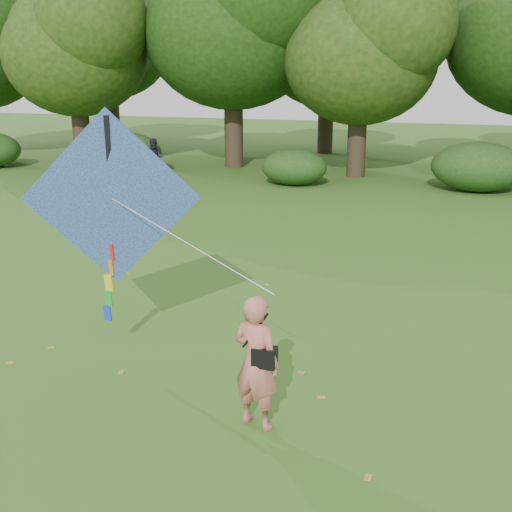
% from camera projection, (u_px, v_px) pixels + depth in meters
% --- Properties ---
extents(ground, '(100.00, 100.00, 0.00)m').
position_uv_depth(ground, '(257.00, 398.00, 9.16)').
color(ground, '#265114').
rests_on(ground, ground).
extents(man_kite_flyer, '(0.76, 0.60, 1.81)m').
position_uv_depth(man_kite_flyer, '(256.00, 362.00, 8.21)').
color(man_kite_flyer, '#C76B5E').
rests_on(man_kite_flyer, ground).
extents(bystander_left, '(0.97, 0.88, 1.65)m').
position_uv_depth(bystander_left, '(155.00, 158.00, 27.70)').
color(bystander_left, '#21212C').
rests_on(bystander_left, ground).
extents(crossbody_bag, '(0.43, 0.20, 0.71)m').
position_uv_depth(crossbody_bag, '(264.00, 356.00, 8.12)').
color(crossbody_bag, black).
rests_on(crossbody_bag, ground).
extents(flying_kite, '(4.27, 1.86, 3.40)m').
position_uv_depth(flying_kite, '(112.00, 201.00, 9.74)').
color(flying_kite, '#2846B0').
rests_on(flying_kite, ground).
extents(tree_line, '(54.70, 15.30, 9.48)m').
position_uv_depth(tree_line, '(456.00, 43.00, 27.95)').
color(tree_line, '#3A2D1E').
rests_on(tree_line, ground).
extents(shrub_band, '(39.15, 3.22, 1.88)m').
position_uv_depth(shrub_band, '(378.00, 166.00, 25.18)').
color(shrub_band, '#264919').
rests_on(shrub_band, ground).
extents(fallen_leaves, '(8.91, 7.70, 0.01)m').
position_uv_depth(fallen_leaves, '(191.00, 349.00, 10.75)').
color(fallen_leaves, olive).
rests_on(fallen_leaves, ground).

